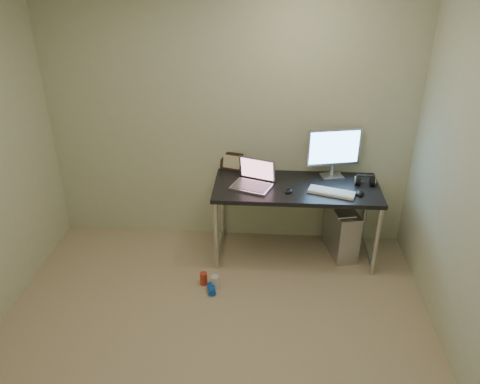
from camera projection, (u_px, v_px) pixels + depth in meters
name	position (u px, v px, depth m)	size (l,w,h in m)	color
floor	(209.00, 360.00, 3.44)	(3.50, 3.50, 0.00)	tan
wall_back	(229.00, 121.00, 4.42)	(3.50, 0.02, 2.50)	beige
desk	(296.00, 194.00, 4.35)	(1.53, 0.67, 0.75)	black
tower_computer	(341.00, 231.00, 4.56)	(0.30, 0.51, 0.52)	silver
cable_a	(335.00, 206.00, 4.70)	(0.01, 0.01, 0.70)	black
cable_b	(344.00, 209.00, 4.68)	(0.01, 0.01, 0.72)	black
can_red	(204.00, 279.00, 4.20)	(0.07, 0.07, 0.12)	#BD3722
can_white	(215.00, 282.00, 4.15)	(0.07, 0.07, 0.13)	silver
can_blue	(211.00, 289.00, 4.11)	(0.07, 0.07, 0.12)	blue
laptop	(254.00, 180.00, 4.30)	(0.43, 0.39, 0.24)	silver
monitor	(334.00, 149.00, 4.36)	(0.51, 0.19, 0.48)	silver
keyboard	(331.00, 192.00, 4.17)	(0.41, 0.13, 0.02)	white
mouse_right	(360.00, 192.00, 4.15)	(0.07, 0.11, 0.04)	black
mouse_left	(289.00, 190.00, 4.20)	(0.07, 0.11, 0.04)	black
headphones	(365.00, 181.00, 4.32)	(0.18, 0.11, 0.12)	black
picture_frame	(232.00, 161.00, 4.58)	(0.23, 0.03, 0.18)	black
webcam	(257.00, 162.00, 4.56)	(0.05, 0.04, 0.13)	silver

